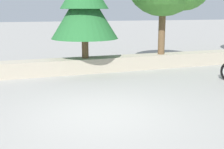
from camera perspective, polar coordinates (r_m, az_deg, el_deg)
The scene contains 3 objects.
ground_plane at distance 6.88m, azimuth -2.28°, elevation -7.71°, with size 120.00×120.00×0.00m, color gray.
stone_wall at distance 11.34m, azimuth -9.45°, elevation 1.51°, with size 36.00×0.80×0.55m, color #A89E89.
pine_tree_far_left at distance 11.36m, azimuth -5.33°, elevation 13.42°, with size 2.52×2.52×3.82m.
Camera 1 is at (-1.88, -6.19, 2.34)m, focal length 47.72 mm.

